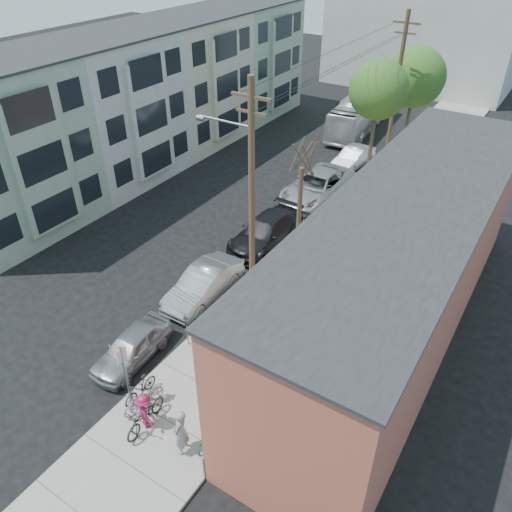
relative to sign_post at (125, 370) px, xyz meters
The scene contains 27 objects.
ground 5.04m from the sign_post, 120.05° to the left, with size 120.00×120.00×0.00m, color black.
sidewalk 15.28m from the sign_post, 82.81° to the left, with size 4.50×58.00×0.15m, color gray.
cafe_building 11.32m from the sign_post, 53.76° to the left, with size 6.60×20.20×6.61m.
apartment_row 23.13m from the sign_post, 128.18° to the left, with size 6.30×32.00×9.00m.
end_cap_building 46.45m from the sign_post, 95.39° to the left, with size 18.00×8.00×12.00m, color #B7B7B2.
sign_post is the anchor object (origin of this frame).
parking_meter_near 3.57m from the sign_post, 91.65° to the left, with size 0.14×0.14×1.24m.
parking_meter_far 13.62m from the sign_post, 90.42° to the left, with size 0.14×0.14×1.24m.
utility_pole_near 8.85m from the sign_post, 89.71° to the left, with size 3.57×0.28×10.00m.
utility_pole_far 26.24m from the sign_post, 89.78° to the left, with size 1.80×0.28×10.00m.
tree_bare 11.97m from the sign_post, 87.84° to the left, with size 0.24×0.24×4.89m.
tree_leafy_mid 21.90m from the sign_post, 88.80° to the left, with size 3.55×3.55×8.00m.
tree_leafy_far 29.09m from the sign_post, 89.11° to the left, with size 4.22×4.22×7.39m.
patio_chair_a 4.45m from the sign_post, 28.02° to the left, with size 0.50×0.50×0.88m, color #113E2B, non-canonical shape.
patio_chair_b 3.93m from the sign_post, ahead, with size 0.50×0.50×0.88m, color #113E2B, non-canonical shape.
patron_grey 3.06m from the sign_post, 10.77° to the right, with size 0.71×0.46×1.94m, color gray.
patron_green 4.89m from the sign_post, 51.16° to the left, with size 0.85×0.66×1.74m, color #2E6629.
cyclist 1.60m from the sign_post, 20.78° to the right, with size 0.98×0.57×1.52m, color maroon.
cyclist_bike 1.75m from the sign_post, 20.78° to the right, with size 0.70×1.99×1.05m, color black.
parked_bike_a 1.28m from the sign_post, 63.21° to the left, with size 0.44×1.56×0.94m, color black.
parked_bike_b 1.39m from the sign_post, ahead, with size 0.59×1.71×0.90m, color gray.
car_0 2.58m from the sign_post, 132.32° to the left, with size 1.56×3.88×1.32m, color #939399.
car_1 6.72m from the sign_post, 103.51° to the left, with size 1.61×4.62×1.52m, color #999AA0.
car_2 12.07m from the sign_post, 97.41° to the left, with size 2.16×5.31×1.54m, color black.
car_3 18.25m from the sign_post, 94.88° to the left, with size 2.84×6.17×1.71m, color #A5A8AD.
car_4 23.91m from the sign_post, 93.72° to the left, with size 1.46×4.18×1.38m, color #A9AAB0.
bus 31.24m from the sign_post, 97.60° to the left, with size 2.41×10.31×2.87m, color white.
Camera 1 is at (12.78, -11.80, 15.14)m, focal length 35.00 mm.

